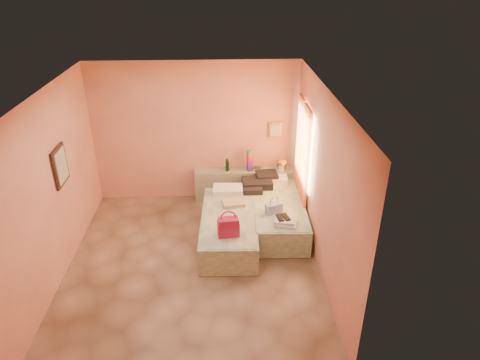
% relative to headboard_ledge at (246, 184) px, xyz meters
% --- Properties ---
extents(ground, '(4.50, 4.50, 0.00)m').
position_rel_headboard_ledge_xyz_m(ground, '(-0.98, -2.10, -0.33)').
color(ground, '#A17F60').
rests_on(ground, ground).
extents(room_walls, '(4.02, 4.51, 2.81)m').
position_rel_headboard_ledge_xyz_m(room_walls, '(-0.77, -1.53, 1.46)').
color(room_walls, '#E6A57A').
rests_on(room_walls, ground).
extents(headboard_ledge, '(2.05, 0.30, 0.65)m').
position_rel_headboard_ledge_xyz_m(headboard_ledge, '(0.00, 0.00, 0.00)').
color(headboard_ledge, gray).
rests_on(headboard_ledge, ground).
extents(bed_left, '(0.97, 2.03, 0.50)m').
position_rel_headboard_ledge_xyz_m(bed_left, '(-0.38, -1.46, -0.08)').
color(bed_left, beige).
rests_on(bed_left, ground).
extents(bed_right, '(0.97, 2.03, 0.50)m').
position_rel_headboard_ledge_xyz_m(bed_right, '(0.52, -1.05, -0.08)').
color(bed_right, beige).
rests_on(bed_right, ground).
extents(water_bottle, '(0.08, 0.08, 0.25)m').
position_rel_headboard_ledge_xyz_m(water_bottle, '(-0.37, -0.03, 0.45)').
color(water_bottle, '#163C1D').
rests_on(water_bottle, headboard_ledge).
extents(rainbow_box, '(0.13, 0.13, 0.44)m').
position_rel_headboard_ledge_xyz_m(rainbow_box, '(0.07, -0.03, 0.54)').
color(rainbow_box, '#B31640').
rests_on(rainbow_box, headboard_ledge).
extents(small_dish, '(0.14, 0.14, 0.03)m').
position_rel_headboard_ledge_xyz_m(small_dish, '(-0.36, 0.08, 0.34)').
color(small_dish, '#539866').
rests_on(small_dish, headboard_ledge).
extents(green_book, '(0.19, 0.17, 0.03)m').
position_rel_headboard_ledge_xyz_m(green_book, '(0.23, 0.06, 0.34)').
color(green_book, '#284B33').
rests_on(green_book, headboard_ledge).
extents(flower_vase, '(0.24, 0.24, 0.28)m').
position_rel_headboard_ledge_xyz_m(flower_vase, '(0.71, -0.05, 0.46)').
color(flower_vase, white).
rests_on(flower_vase, headboard_ledge).
extents(magenta_handbag, '(0.36, 0.23, 0.32)m').
position_rel_headboard_ledge_xyz_m(magenta_handbag, '(-0.40, -2.06, 0.33)').
color(magenta_handbag, '#B31640').
rests_on(magenta_handbag, bed_left).
extents(khaki_garment, '(0.42, 0.36, 0.07)m').
position_rel_headboard_ledge_xyz_m(khaki_garment, '(-0.29, -1.10, 0.21)').
color(khaki_garment, tan).
rests_on(khaki_garment, bed_left).
extents(clothes_pile, '(0.62, 0.62, 0.18)m').
position_rel_headboard_ledge_xyz_m(clothes_pile, '(0.24, -0.44, 0.27)').
color(clothes_pile, black).
rests_on(clothes_pile, bed_right).
extents(blue_handbag, '(0.32, 0.23, 0.19)m').
position_rel_headboard_ledge_xyz_m(blue_handbag, '(0.40, -1.43, 0.27)').
color(blue_handbag, '#3D4993').
rests_on(blue_handbag, bed_right).
extents(towel_stack, '(0.42, 0.38, 0.10)m').
position_rel_headboard_ledge_xyz_m(towel_stack, '(0.56, -1.80, 0.23)').
color(towel_stack, silver).
rests_on(towel_stack, bed_right).
extents(sandal_pair, '(0.20, 0.25, 0.02)m').
position_rel_headboard_ledge_xyz_m(sandal_pair, '(0.51, -1.76, 0.29)').
color(sandal_pair, black).
rests_on(sandal_pair, towel_stack).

